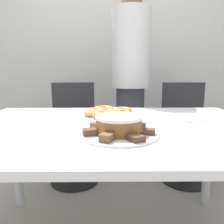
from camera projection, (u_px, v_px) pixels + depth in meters
wall_back at (112, 45)px, 2.57m from camera, size 8.00×0.05×2.60m
table at (114, 140)px, 1.09m from camera, size 1.52×1.03×0.73m
person_standing at (130, 80)px, 1.96m from camera, size 0.34×0.34×1.72m
office_chair_left at (74, 135)px, 2.00m from camera, size 0.49×0.49×0.89m
office_chair_right at (185, 134)px, 2.01m from camera, size 0.46×0.46×0.89m
plate_cake at (119, 134)px, 0.90m from camera, size 0.33×0.33×0.01m
plate_donuts at (107, 115)px, 1.29m from camera, size 0.37×0.37×0.01m
frosted_cake at (119, 124)px, 0.89m from camera, size 0.19×0.19×0.07m
lamington_0 at (90, 132)px, 0.86m from camera, size 0.06×0.06×0.03m
lamington_1 at (107, 137)px, 0.78m from camera, size 0.06×0.06×0.03m
lamington_2 at (136, 138)px, 0.79m from camera, size 0.07×0.08×0.02m
lamington_3 at (149, 131)px, 0.87m from camera, size 0.06×0.05×0.02m
lamington_4 at (139, 125)px, 0.97m from camera, size 0.07×0.07×0.02m
lamington_5 at (117, 124)px, 1.01m from camera, size 0.04×0.05×0.02m
lamington_6 at (96, 126)px, 0.96m from camera, size 0.06×0.06×0.03m
donut_0 at (107, 112)px, 1.29m from camera, size 0.11×0.11×0.03m
donut_1 at (94, 113)px, 1.24m from camera, size 0.11×0.11×0.03m
donut_2 at (103, 115)px, 1.17m from camera, size 0.12×0.12×0.04m
donut_3 at (120, 114)px, 1.22m from camera, size 0.12×0.12×0.03m
donut_4 at (122, 111)px, 1.29m from camera, size 0.12×0.12×0.04m
donut_5 at (112, 110)px, 1.34m from camera, size 0.11×0.11×0.03m
donut_6 at (104, 109)px, 1.37m from camera, size 0.13×0.13×0.03m
donut_7 at (96, 111)px, 1.31m from camera, size 0.11×0.11×0.03m
napkin at (187, 119)px, 1.18m from camera, size 0.19×0.17×0.01m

